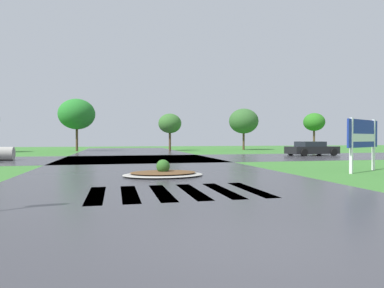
{
  "coord_description": "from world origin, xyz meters",
  "views": [
    {
      "loc": [
        -1.73,
        -4.27,
        1.55
      ],
      "look_at": [
        1.34,
        9.19,
        1.31
      ],
      "focal_mm": 31.55,
      "sensor_mm": 36.0,
      "label": 1
    }
  ],
  "objects": [
    {
      "name": "asphalt_cross_road",
      "position": [
        0.0,
        21.33,
        0.0
      ],
      "size": [
        90.0,
        10.24,
        0.01
      ],
      "primitive_type": "cube",
      "color": "#35353A",
      "rests_on": "ground"
    },
    {
      "name": "ground_plane",
      "position": [
        0.0,
        0.0,
        -0.05
      ],
      "size": [
        120.0,
        120.0,
        0.1
      ],
      "primitive_type": "cube",
      "color": "#38722D"
    },
    {
      "name": "asphalt_roadway",
      "position": [
        0.0,
        10.0,
        0.0
      ],
      "size": [
        11.38,
        80.0,
        0.01
      ],
      "primitive_type": "cube",
      "color": "#35353A",
      "rests_on": "ground"
    },
    {
      "name": "crosswalk_stripes",
      "position": [
        -0.0,
        5.23,
        0.0
      ],
      "size": [
        4.95,
        3.09,
        0.01
      ],
      "color": "white",
      "rests_on": "ground"
    },
    {
      "name": "median_island",
      "position": [
        0.17,
        9.41,
        0.13
      ],
      "size": [
        3.3,
        2.38,
        0.68
      ],
      "color": "#9E9B93",
      "rests_on": "ground"
    },
    {
      "name": "estate_billboard",
      "position": [
        9.39,
        9.1,
        1.65
      ],
      "size": [
        2.82,
        1.59,
        2.45
      ],
      "rotation": [
        0.0,
        0.0,
        3.64
      ],
      "color": "white",
      "rests_on": "ground"
    },
    {
      "name": "background_treeline",
      "position": [
        1.68,
        37.59,
        3.94
      ],
      "size": [
        44.59,
        5.87,
        6.28
      ],
      "color": "#4C3823",
      "rests_on": "ground"
    },
    {
      "name": "car_silver_hatch",
      "position": [
        15.42,
        22.74,
        0.6
      ],
      "size": [
        4.7,
        2.51,
        1.26
      ],
      "rotation": [
        0.0,
        0.0,
        0.09
      ],
      "color": "black",
      "rests_on": "ground"
    }
  ]
}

